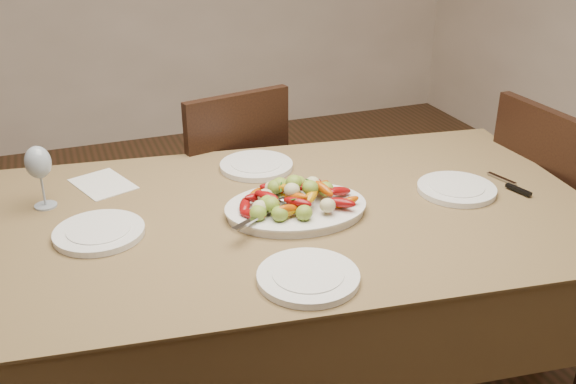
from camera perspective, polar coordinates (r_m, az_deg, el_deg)
The scene contains 13 objects.
dining_table at distance 2.10m, azimuth 0.00°, elevation -10.93°, with size 1.84×1.04×0.76m, color brown.
chair_far at distance 2.68m, azimuth -6.20°, elevation -0.13°, with size 0.42×0.42×0.95m, color black, non-canonical shape.
chair_right at distance 2.65m, azimuth 23.30°, elevation -2.46°, with size 0.42×0.42×0.95m, color black, non-canonical shape.
serving_platter at distance 1.88m, azimuth 0.70°, elevation -1.60°, with size 0.40×0.30×0.02m, color white.
roasted_vegetables at distance 1.85m, azimuth 0.71°, elevation -0.03°, with size 0.33×0.22×0.09m, color maroon, non-canonical shape.
serving_spoon at distance 1.82m, azimuth -1.00°, elevation -1.30°, with size 0.28×0.06×0.03m, color #9EA0A8, non-canonical shape.
plate_left at distance 1.84m, azimuth -16.43°, elevation -3.49°, with size 0.25×0.25×0.02m, color white.
plate_right at distance 2.08m, azimuth 14.75°, elevation 0.24°, with size 0.24×0.24×0.02m, color white.
plate_far at distance 2.19m, azimuth -2.83°, elevation 2.33°, with size 0.25×0.25×0.02m, color white.
plate_near at distance 1.57m, azimuth 1.81°, elevation -7.58°, with size 0.25×0.25×0.02m, color white.
wine_glass at distance 2.02m, azimuth -21.15°, elevation 1.39°, with size 0.08×0.08×0.20m, color #8C99A5, non-canonical shape.
menu_card at distance 2.15m, azimuth -16.13°, elevation 0.69°, with size 0.15×0.21×0.00m, color silver.
table_knife at distance 2.17m, azimuth 19.18°, elevation 0.56°, with size 0.02×0.20×0.01m, color #9EA0A8, non-canonical shape.
Camera 1 is at (-0.39, -1.39, 1.63)m, focal length 40.00 mm.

